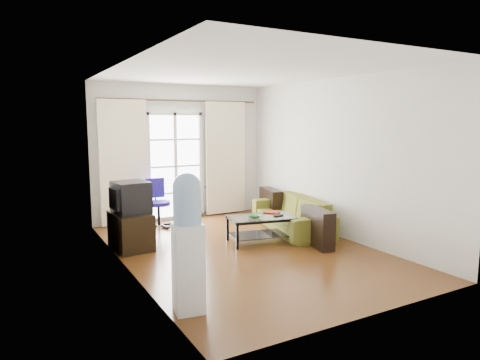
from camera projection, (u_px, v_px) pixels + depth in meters
name	position (u px, v px, depth m)	size (l,w,h in m)	color
floor	(244.00, 250.00, 6.61)	(5.20, 5.20, 0.00)	brown
ceiling	(245.00, 71.00, 6.25)	(5.20, 5.20, 0.00)	white
wall_back	(181.00, 152.00, 8.68)	(3.60, 0.02, 2.70)	white
wall_front	(376.00, 185.00, 4.18)	(3.60, 0.02, 2.70)	white
wall_left	(124.00, 169.00, 5.56)	(0.02, 5.20, 2.70)	white
wall_right	(336.00, 158.00, 7.29)	(0.02, 5.20, 2.70)	white
french_door	(175.00, 166.00, 8.60)	(1.16, 0.06, 2.15)	white
curtain_rod	(182.00, 101.00, 8.45)	(0.04, 0.04, 3.30)	#4C3F2D
curtain_left	(124.00, 163.00, 8.02)	(0.90, 0.07, 2.35)	#FFF3CD
curtain_right	(226.00, 158.00, 9.05)	(0.90, 0.07, 2.35)	#FFF3CD
radiator	(219.00, 199.00, 9.12)	(0.64, 0.12, 0.64)	gray
sofa	(291.00, 214.00, 7.79)	(1.24, 2.20, 0.61)	brown
coffee_table	(261.00, 226.00, 6.98)	(1.16, 0.80, 0.43)	silver
bowl	(254.00, 216.00, 6.87)	(0.26, 0.26, 0.05)	#31874A
book	(270.00, 213.00, 7.17)	(0.30, 0.32, 0.02)	#A73414
remote	(278.00, 216.00, 6.98)	(0.18, 0.05, 0.02)	black
tv_stand	(131.00, 231.00, 6.64)	(0.52, 0.77, 0.57)	black
crt_tv	(130.00, 197.00, 6.56)	(0.58, 0.58, 0.49)	black
task_chair	(158.00, 212.00, 8.06)	(0.63, 0.63, 0.90)	black
water_cooler	(188.00, 240.00, 4.36)	(0.34, 0.34, 1.46)	white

